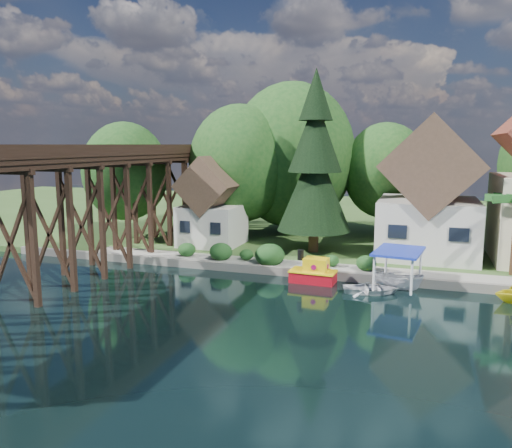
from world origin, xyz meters
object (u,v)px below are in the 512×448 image
at_px(trestle_bridge, 98,199).
at_px(boat_white_a, 371,287).
at_px(house_left, 429,198).
at_px(boat_canopy, 398,273).
at_px(conifer, 315,165).
at_px(shed, 212,207).
at_px(tugboat, 314,273).

height_order(trestle_bridge, boat_white_a, trestle_bridge).
bearing_deg(house_left, trestle_bridge, -154.79).
height_order(house_left, boat_canopy, house_left).
relative_size(house_left, boat_canopy, 2.51).
bearing_deg(conifer, house_left, 10.06).
height_order(shed, conifer, conifer).
xyz_separation_m(tugboat, boat_canopy, (5.50, 0.05, 0.45)).
relative_size(shed, tugboat, 2.47).
height_order(trestle_bridge, tugboat, trestle_bridge).
bearing_deg(tugboat, boat_canopy, 0.51).
height_order(house_left, shed, house_left).
bearing_deg(tugboat, shed, 145.01).
bearing_deg(boat_white_a, conifer, 19.83).
distance_m(trestle_bridge, conifer, 17.04).
xyz_separation_m(boat_white_a, boat_canopy, (1.56, 1.32, 0.76)).
bearing_deg(trestle_bridge, shed, 61.81).
distance_m(tugboat, boat_white_a, 4.15).
relative_size(shed, boat_white_a, 2.26).
bearing_deg(house_left, shed, -175.23).
height_order(tugboat, boat_white_a, tugboat).
xyz_separation_m(trestle_bridge, boat_white_a, (19.69, 0.53, -4.99)).
distance_m(trestle_bridge, house_left, 25.42).
xyz_separation_m(conifer, boat_white_a, (5.56, -8.72, -7.26)).
bearing_deg(trestle_bridge, boat_canopy, 4.98).
bearing_deg(boat_canopy, conifer, 133.89).
height_order(conifer, boat_white_a, conifer).
xyz_separation_m(shed, boat_white_a, (14.69, -8.80, -3.47)).
distance_m(house_left, conifer, 9.34).
relative_size(house_left, tugboat, 3.46).
bearing_deg(tugboat, trestle_bridge, -173.47).
bearing_deg(trestle_bridge, tugboat, 6.53).
height_order(trestle_bridge, conifer, conifer).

